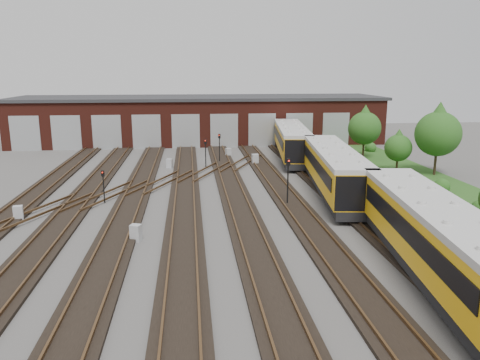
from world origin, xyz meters
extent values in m
plane|color=#413F3C|center=(0.00, 0.00, 0.00)|extent=(120.00, 120.00, 0.00)
cube|color=black|center=(-10.00, 0.00, 0.09)|extent=(2.40, 70.00, 0.18)
cube|color=brown|center=(-10.72, 0.00, 0.26)|extent=(0.10, 70.00, 0.15)
cube|color=brown|center=(-9.28, 0.00, 0.26)|extent=(0.10, 70.00, 0.15)
cube|color=black|center=(-6.00, 0.00, 0.09)|extent=(2.40, 70.00, 0.18)
cube|color=brown|center=(-6.72, 0.00, 0.26)|extent=(0.10, 70.00, 0.15)
cube|color=brown|center=(-5.28, 0.00, 0.26)|extent=(0.10, 70.00, 0.15)
cube|color=black|center=(-2.00, 0.00, 0.09)|extent=(2.40, 70.00, 0.18)
cube|color=brown|center=(-2.72, 0.00, 0.26)|extent=(0.10, 70.00, 0.15)
cube|color=brown|center=(-1.28, 0.00, 0.26)|extent=(0.10, 70.00, 0.15)
cube|color=black|center=(2.00, 0.00, 0.09)|extent=(2.40, 70.00, 0.18)
cube|color=brown|center=(1.28, 0.00, 0.26)|extent=(0.10, 70.00, 0.15)
cube|color=brown|center=(2.72, 0.00, 0.26)|extent=(0.10, 70.00, 0.15)
cube|color=black|center=(6.00, 0.00, 0.09)|extent=(2.40, 70.00, 0.18)
cube|color=brown|center=(5.28, 0.00, 0.26)|extent=(0.10, 70.00, 0.15)
cube|color=brown|center=(6.72, 0.00, 0.26)|extent=(0.10, 70.00, 0.15)
cube|color=black|center=(10.00, 0.00, 0.09)|extent=(2.40, 70.00, 0.18)
cube|color=brown|center=(9.28, 0.00, 0.26)|extent=(0.10, 70.00, 0.15)
cube|color=brown|center=(10.72, 0.00, 0.26)|extent=(0.10, 70.00, 0.15)
cube|color=black|center=(14.00, 0.00, 0.09)|extent=(2.40, 70.00, 0.18)
cube|color=brown|center=(13.28, 0.00, 0.26)|extent=(0.10, 70.00, 0.15)
cube|color=brown|center=(14.72, 0.00, 0.26)|extent=(0.10, 70.00, 0.15)
cube|color=brown|center=(-8.00, 10.00, 0.26)|extent=(5.40, 9.62, 0.15)
cube|color=brown|center=(-4.00, 14.00, 0.26)|extent=(5.40, 9.62, 0.15)
cube|color=brown|center=(0.00, 18.00, 0.26)|extent=(5.40, 9.62, 0.15)
cube|color=brown|center=(-12.00, 6.00, 0.26)|extent=(5.40, 9.62, 0.15)
cube|color=brown|center=(4.00, 22.00, 0.26)|extent=(5.40, 9.62, 0.15)
cube|color=#4C1A13|center=(0.00, 40.00, 3.00)|extent=(50.00, 12.00, 6.00)
cube|color=#2B2B2D|center=(0.00, 40.00, 6.15)|extent=(51.00, 12.50, 0.40)
cube|color=#96999B|center=(-22.00, 33.98, 2.20)|extent=(3.60, 0.12, 4.40)
cube|color=#96999B|center=(-17.00, 33.98, 2.20)|extent=(3.60, 0.12, 4.40)
cube|color=#96999B|center=(-12.00, 33.98, 2.20)|extent=(3.60, 0.12, 4.40)
cube|color=#96999B|center=(-7.00, 33.98, 2.20)|extent=(3.60, 0.12, 4.40)
cube|color=#96999B|center=(-2.00, 33.98, 2.20)|extent=(3.60, 0.12, 4.40)
cube|color=#96999B|center=(3.00, 33.98, 2.20)|extent=(3.60, 0.12, 4.40)
cube|color=#96999B|center=(8.00, 33.98, 2.20)|extent=(3.60, 0.12, 4.40)
cube|color=#96999B|center=(13.00, 33.98, 2.20)|extent=(3.60, 0.12, 4.40)
cube|color=#96999B|center=(18.00, 33.98, 2.20)|extent=(3.60, 0.12, 4.40)
cube|color=#264F1A|center=(19.00, 10.00, 0.03)|extent=(8.00, 55.00, 0.05)
cube|color=black|center=(10.00, -6.97, 0.66)|extent=(4.57, 16.72, 0.66)
cube|color=#EFA70D|center=(10.00, -6.97, 2.20)|extent=(4.90, 16.76, 2.42)
cube|color=beige|center=(10.00, -6.97, 3.58)|extent=(5.01, 16.77, 0.33)
cube|color=black|center=(8.56, -6.79, 2.48)|extent=(1.88, 14.44, 0.94)
cube|color=black|center=(11.44, -7.15, 2.48)|extent=(1.88, 14.44, 0.94)
cube|color=black|center=(10.00, 9.03, 0.66)|extent=(4.57, 16.72, 0.66)
cube|color=#EFA70D|center=(10.00, 9.03, 2.20)|extent=(4.90, 16.76, 2.42)
cube|color=beige|center=(10.00, 9.03, 3.58)|extent=(5.01, 16.77, 0.33)
cube|color=black|center=(8.56, 9.21, 2.48)|extent=(1.88, 14.44, 0.94)
cube|color=black|center=(11.44, 8.85, 2.48)|extent=(1.88, 14.44, 0.94)
cube|color=black|center=(10.00, 25.03, 0.66)|extent=(4.57, 16.72, 0.66)
cube|color=#EFA70D|center=(10.00, 25.03, 2.20)|extent=(4.90, 16.76, 2.42)
cube|color=beige|center=(10.00, 25.03, 3.58)|extent=(5.01, 16.77, 0.33)
cube|color=black|center=(8.56, 25.21, 2.48)|extent=(1.88, 14.44, 0.94)
cube|color=black|center=(11.44, 24.85, 2.48)|extent=(1.88, 14.44, 0.94)
cylinder|color=black|center=(-8.05, 8.29, 1.05)|extent=(0.09, 0.09, 2.10)
cube|color=black|center=(-8.05, 8.29, 2.32)|extent=(0.23, 0.16, 0.44)
sphere|color=red|center=(-8.05, 8.20, 2.41)|extent=(0.10, 0.10, 0.10)
cylinder|color=black|center=(0.10, 21.00, 1.24)|extent=(0.10, 0.10, 2.48)
cube|color=black|center=(0.10, 21.00, 2.74)|extent=(0.28, 0.19, 0.52)
sphere|color=red|center=(0.10, 20.90, 2.84)|extent=(0.12, 0.12, 0.12)
cylinder|color=black|center=(1.70, 23.58, 1.34)|extent=(0.10, 0.10, 2.68)
cube|color=black|center=(1.70, 23.58, 2.92)|extent=(0.27, 0.21, 0.48)
sphere|color=red|center=(1.70, 23.49, 3.01)|extent=(0.11, 0.11, 0.11)
cylinder|color=black|center=(5.66, 6.28, 1.51)|extent=(0.11, 0.11, 3.02)
cube|color=black|center=(5.66, 6.28, 3.29)|extent=(0.29, 0.20, 0.53)
sphere|color=red|center=(5.66, 6.18, 3.40)|extent=(0.13, 0.13, 0.13)
cube|color=#ACAEB1|center=(-13.07, 4.62, 0.50)|extent=(0.70, 0.63, 1.00)
cube|color=#ACAEB1|center=(-3.66, 21.15, 0.48)|extent=(0.68, 0.61, 0.96)
cube|color=#ACAEB1|center=(-4.79, -0.20, 0.50)|extent=(0.73, 0.68, 1.00)
cube|color=#ACAEB1|center=(2.96, 27.14, 0.49)|extent=(0.73, 0.68, 0.98)
cube|color=#ACAEB1|center=(5.43, 22.10, 0.56)|extent=(0.72, 0.61, 1.13)
cylinder|color=#302315|center=(18.25, 24.28, 0.95)|extent=(0.22, 0.22, 1.90)
sphere|color=#204D16|center=(18.25, 24.28, 3.49)|extent=(3.70, 3.70, 3.70)
cone|color=#204D16|center=(18.25, 24.28, 4.81)|extent=(3.17, 3.17, 2.64)
cylinder|color=#302315|center=(18.75, 16.43, 0.68)|extent=(0.21, 0.21, 1.35)
sphere|color=#204D16|center=(18.75, 16.43, 2.48)|extent=(2.63, 2.63, 2.63)
cone|color=#204D16|center=(18.75, 16.43, 3.42)|extent=(2.26, 2.26, 1.88)
cylinder|color=#302315|center=(21.90, 14.97, 1.09)|extent=(0.24, 0.24, 2.18)
sphere|color=#204D16|center=(21.90, 14.97, 4.00)|extent=(4.25, 4.25, 4.25)
cone|color=#204D16|center=(21.90, 14.97, 5.52)|extent=(3.64, 3.64, 3.03)
sphere|color=#204D16|center=(18.71, 2.75, 0.58)|extent=(1.15, 1.15, 1.15)
sphere|color=#204D16|center=(19.21, 8.76, 0.66)|extent=(1.33, 1.33, 1.33)
sphere|color=#204D16|center=(20.92, 28.76, 0.69)|extent=(1.38, 1.38, 1.38)
camera|label=1|loc=(-1.48, -26.84, 9.79)|focal=35.00mm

